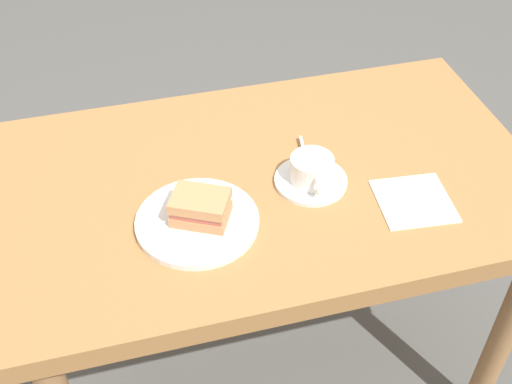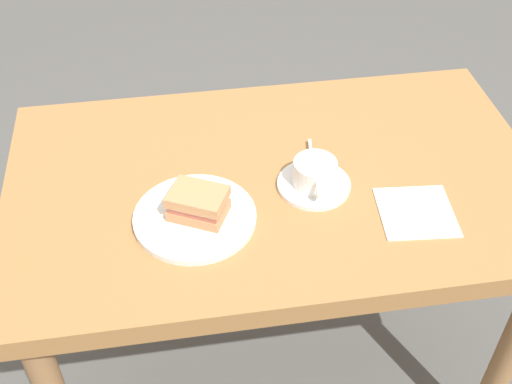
{
  "view_description": "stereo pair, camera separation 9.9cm",
  "coord_description": "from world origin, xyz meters",
  "px_view_note": "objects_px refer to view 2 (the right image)",
  "views": [
    {
      "loc": [
        -0.3,
        -1.01,
        1.68
      ],
      "look_at": [
        -0.05,
        -0.07,
        0.78
      ],
      "focal_mm": 45.41,
      "sensor_mm": 36.0,
      "label": 1
    },
    {
      "loc": [
        -0.21,
        -1.03,
        1.68
      ],
      "look_at": [
        -0.05,
        -0.07,
        0.78
      ],
      "focal_mm": 45.41,
      "sensor_mm": 36.0,
      "label": 2
    }
  ],
  "objects_px": {
    "sandwich_plate": "(195,217)",
    "napkin": "(416,212)",
    "dining_table": "(275,209)",
    "coffee_saucer": "(314,185)",
    "coffee_cup": "(315,173)",
    "spoon": "(311,158)",
    "sandwich_front": "(198,203)"
  },
  "relations": [
    {
      "from": "sandwich_plate",
      "to": "sandwich_front",
      "type": "xyz_separation_m",
      "value": [
        0.01,
        0.0,
        0.04
      ]
    },
    {
      "from": "sandwich_plate",
      "to": "sandwich_front",
      "type": "bearing_deg",
      "value": 10.45
    },
    {
      "from": "dining_table",
      "to": "spoon",
      "type": "height_order",
      "value": "spoon"
    },
    {
      "from": "dining_table",
      "to": "coffee_cup",
      "type": "bearing_deg",
      "value": -31.66
    },
    {
      "from": "spoon",
      "to": "napkin",
      "type": "relative_size",
      "value": 0.66
    },
    {
      "from": "spoon",
      "to": "napkin",
      "type": "distance_m",
      "value": 0.26
    },
    {
      "from": "dining_table",
      "to": "spoon",
      "type": "relative_size",
      "value": 11.77
    },
    {
      "from": "dining_table",
      "to": "sandwich_plate",
      "type": "xyz_separation_m",
      "value": [
        -0.18,
        -0.11,
        0.11
      ]
    },
    {
      "from": "dining_table",
      "to": "napkin",
      "type": "relative_size",
      "value": 7.75
    },
    {
      "from": "sandwich_plate",
      "to": "spoon",
      "type": "height_order",
      "value": "spoon"
    },
    {
      "from": "coffee_saucer",
      "to": "napkin",
      "type": "xyz_separation_m",
      "value": [
        0.19,
        -0.11,
        -0.0
      ]
    },
    {
      "from": "dining_table",
      "to": "coffee_cup",
      "type": "distance_m",
      "value": 0.16
    },
    {
      "from": "coffee_saucer",
      "to": "dining_table",
      "type": "bearing_deg",
      "value": 149.21
    },
    {
      "from": "sandwich_plate",
      "to": "napkin",
      "type": "xyz_separation_m",
      "value": [
        0.45,
        -0.05,
        -0.01
      ]
    },
    {
      "from": "coffee_cup",
      "to": "spoon",
      "type": "xyz_separation_m",
      "value": [
        0.01,
        0.08,
        -0.03
      ]
    },
    {
      "from": "coffee_cup",
      "to": "coffee_saucer",
      "type": "bearing_deg",
      "value": 83.21
    },
    {
      "from": "sandwich_front",
      "to": "napkin",
      "type": "relative_size",
      "value": 0.9
    },
    {
      "from": "sandwich_plate",
      "to": "coffee_saucer",
      "type": "relative_size",
      "value": 1.59
    },
    {
      "from": "spoon",
      "to": "napkin",
      "type": "height_order",
      "value": "spoon"
    },
    {
      "from": "sandwich_plate",
      "to": "sandwich_front",
      "type": "distance_m",
      "value": 0.04
    },
    {
      "from": "dining_table",
      "to": "spoon",
      "type": "xyz_separation_m",
      "value": [
        0.09,
        0.04,
        0.11
      ]
    },
    {
      "from": "sandwich_plate",
      "to": "spoon",
      "type": "distance_m",
      "value": 0.31
    },
    {
      "from": "dining_table",
      "to": "coffee_saucer",
      "type": "bearing_deg",
      "value": -30.79
    },
    {
      "from": "sandwich_plate",
      "to": "napkin",
      "type": "relative_size",
      "value": 1.65
    },
    {
      "from": "dining_table",
      "to": "coffee_saucer",
      "type": "height_order",
      "value": "coffee_saucer"
    },
    {
      "from": "coffee_cup",
      "to": "sandwich_plate",
      "type": "bearing_deg",
      "value": -166.97
    },
    {
      "from": "coffee_saucer",
      "to": "coffee_cup",
      "type": "xyz_separation_m",
      "value": [
        -0.0,
        -0.0,
        0.03
      ]
    },
    {
      "from": "coffee_saucer",
      "to": "napkin",
      "type": "bearing_deg",
      "value": -30.51
    },
    {
      "from": "sandwich_front",
      "to": "napkin",
      "type": "height_order",
      "value": "sandwich_front"
    },
    {
      "from": "spoon",
      "to": "sandwich_plate",
      "type": "bearing_deg",
      "value": -152.46
    },
    {
      "from": "dining_table",
      "to": "sandwich_front",
      "type": "xyz_separation_m",
      "value": [
        -0.18,
        -0.1,
        0.14
      ]
    },
    {
      "from": "spoon",
      "to": "dining_table",
      "type": "bearing_deg",
      "value": -157.65
    }
  ]
}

